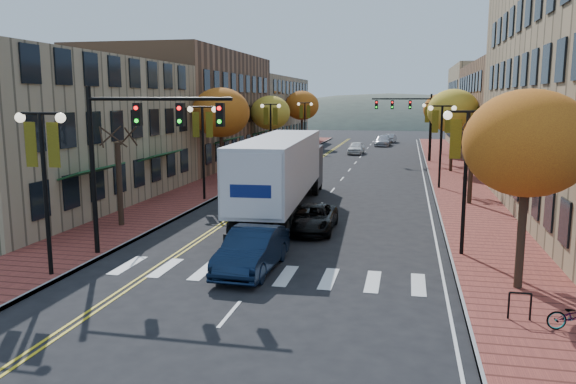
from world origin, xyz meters
The scene contains 32 objects.
ground centered at (0.00, 0.00, 0.00)m, with size 200.00×200.00×0.00m, color black.
sidewalk_left centered at (-9.00, 32.50, 0.07)m, with size 4.00×85.00×0.15m, color brown.
sidewalk_right centered at (9.00, 32.50, 0.07)m, with size 4.00×85.00×0.15m, color brown.
building_left_near centered at (-17.00, 13.00, 4.50)m, with size 12.00×22.00×9.00m, color #9E8966.
building_left_mid centered at (-17.00, 36.00, 5.50)m, with size 12.00×24.00×11.00m, color brown.
building_left_far centered at (-17.00, 61.00, 4.75)m, with size 12.00×26.00×9.50m, color #9E8966.
building_right_mid centered at (18.50, 42.00, 5.00)m, with size 15.00×24.00×10.00m, color brown.
building_right_far centered at (18.50, 64.00, 5.50)m, with size 15.00×20.00×11.00m, color #9E8966.
tree_left_a centered at (-9.00, 8.00, 2.25)m, with size 0.28×0.28×4.20m.
tree_left_b centered at (-9.00, 24.00, 5.45)m, with size 4.48×4.48×7.21m.
tree_left_c centered at (-9.00, 40.00, 5.05)m, with size 4.16×4.16×6.69m.
tree_left_d centered at (-9.00, 58.00, 5.60)m, with size 4.61×4.61×7.42m.
tree_right_a centered at (9.00, 2.00, 5.05)m, with size 4.16×4.16×6.69m.
tree_right_b centered at (9.00, 18.00, 2.25)m, with size 0.28×0.28×4.20m.
tree_right_c centered at (9.00, 34.00, 5.45)m, with size 4.48×4.48×7.21m.
tree_right_d centered at (9.00, 50.00, 5.29)m, with size 4.35×4.35×7.00m.
lamp_left_a centered at (-7.50, 0.00, 4.29)m, with size 1.96×0.36×6.05m.
lamp_left_b centered at (-7.50, 16.00, 4.29)m, with size 1.96×0.36×6.05m.
lamp_left_c centered at (-7.50, 34.00, 4.29)m, with size 1.96×0.36×6.05m.
lamp_left_d centered at (-7.50, 52.00, 4.29)m, with size 1.96×0.36×6.05m.
lamp_right_a centered at (7.50, 6.00, 4.29)m, with size 1.96×0.36×6.05m.
lamp_right_b centered at (7.50, 24.00, 4.29)m, with size 1.96×0.36×6.05m.
lamp_right_c centered at (7.50, 42.00, 4.29)m, with size 1.96×0.36×6.05m.
traffic_mast_near centered at (-5.48, 3.00, 4.92)m, with size 6.10×0.35×7.00m.
traffic_mast_far centered at (5.48, 42.00, 4.92)m, with size 6.10×0.34×7.00m.
semi_truck centered at (-1.72, 13.53, 2.60)m, with size 3.80×17.89×4.44m.
navy_sedan centered at (-0.50, 2.36, 0.82)m, with size 1.74×4.98×1.64m, color black.
black_suv centered at (0.67, 9.24, 0.66)m, with size 2.18×4.72×1.31m, color black.
car_far_white centered at (-0.78, 49.43, 0.73)m, with size 1.72×4.28×1.46m, color white.
car_far_silver centered at (1.82, 61.76, 0.73)m, with size 2.04×5.01×1.45m, color #B3B3BB.
car_far_oncoming centered at (2.66, 68.27, 0.64)m, with size 1.36×3.90×1.29m, color #A3A4AB.
bicycle centered at (9.89, -1.49, 0.57)m, with size 0.55×1.59×0.83m, color gray.
Camera 1 is at (5.14, -17.59, 6.50)m, focal length 35.00 mm.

